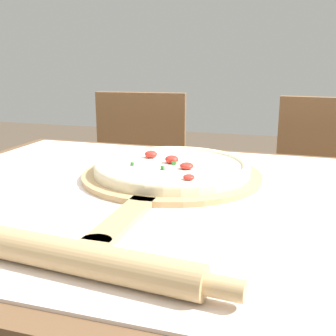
{
  "coord_description": "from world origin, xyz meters",
  "views": [
    {
      "loc": [
        0.24,
        -0.77,
        1.04
      ],
      "look_at": [
        -0.02,
        0.08,
        0.8
      ],
      "focal_mm": 45.0,
      "sensor_mm": 36.0,
      "label": 1
    }
  ],
  "objects": [
    {
      "name": "rolling_pin",
      "position": [
        -0.04,
        -0.34,
        0.79
      ],
      "size": [
        0.49,
        0.08,
        0.04
      ],
      "rotation": [
        0.0,
        0.0,
        -0.09
      ],
      "color": "tan",
      "rests_on": "towel_cloth"
    },
    {
      "name": "chair_left",
      "position": [
        -0.38,
        0.79,
        0.52
      ],
      "size": [
        0.44,
        0.44,
        0.9
      ],
      "rotation": [
        0.0,
        0.0,
        0.11
      ],
      "color": "brown",
      "rests_on": "ground_plane"
    },
    {
      "name": "chair_right",
      "position": [
        0.36,
        0.79,
        0.52
      ],
      "size": [
        0.42,
        0.42,
        0.9
      ],
      "rotation": [
        0.0,
        0.0,
        -0.05
      ],
      "color": "brown",
      "rests_on": "ground_plane"
    },
    {
      "name": "pizza_peel",
      "position": [
        -0.02,
        0.09,
        0.78
      ],
      "size": [
        0.41,
        0.61,
        0.01
      ],
      "color": "tan",
      "rests_on": "towel_cloth"
    },
    {
      "name": "towel_cloth",
      "position": [
        0.0,
        0.0,
        0.77
      ],
      "size": [
        1.1,
        0.83,
        0.0
      ],
      "color": "silver",
      "rests_on": "dining_table"
    },
    {
      "name": "dining_table",
      "position": [
        0.0,
        0.0,
        0.65
      ],
      "size": [
        1.18,
        0.91,
        0.77
      ],
      "color": "brown",
      "rests_on": "ground_plane"
    },
    {
      "name": "pizza",
      "position": [
        -0.02,
        0.11,
        0.8
      ],
      "size": [
        0.35,
        0.35,
        0.04
      ],
      "color": "beige",
      "rests_on": "pizza_peel"
    }
  ]
}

